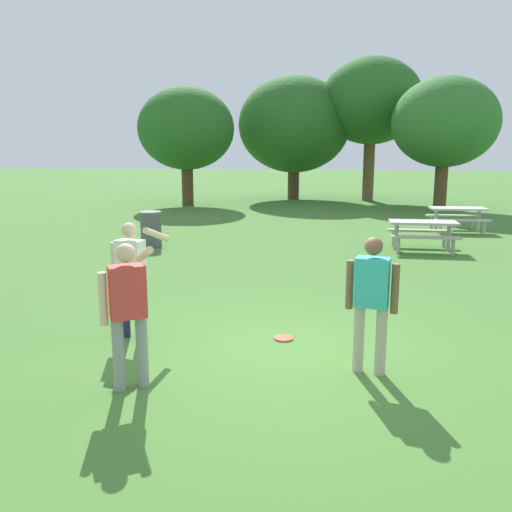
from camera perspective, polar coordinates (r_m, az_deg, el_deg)
The scene contains 12 objects.
ground_plane at distance 7.20m, azimuth 3.52°, elevation -10.08°, with size 120.00×120.00×0.00m, color #447530.
person_thrower at distance 7.62m, azimuth -13.08°, elevation -1.59°, with size 0.73×0.64×1.64m.
person_catcher at distance 6.39m, azimuth 12.16°, elevation -4.21°, with size 0.59×0.31×1.64m.
person_bystander at distance 6.02m, azimuth -13.44°, elevation -5.05°, with size 0.53×0.83×1.64m.
frisbee at distance 7.63m, azimuth 2.94°, elevation -8.70°, with size 0.27×0.27×0.03m, color #E04733.
picnic_table_near at distance 14.62m, azimuth 17.27°, elevation 2.74°, with size 1.73×1.46×0.77m.
picnic_table_far at distance 18.35m, azimuth 20.61°, elevation 4.19°, with size 1.76×1.49×0.77m.
trash_can_beside_table at distance 14.78m, azimuth -11.08°, elevation 2.82°, with size 0.59×0.59×0.96m.
tree_tall_left at distance 25.42m, azimuth -7.42°, elevation 13.22°, with size 4.40×4.40×5.37m.
tree_broad_center at distance 28.22m, azimuth 4.08°, elevation 13.70°, with size 5.68×5.68×6.21m.
tree_far_right at distance 28.10m, azimuth 12.14°, elevation 15.73°, with size 4.97×4.97×7.02m.
tree_slender_mid at distance 24.75m, azimuth 19.41°, elevation 13.21°, with size 4.46×4.46×5.60m.
Camera 1 is at (0.43, -6.69, 2.63)m, focal length 37.71 mm.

